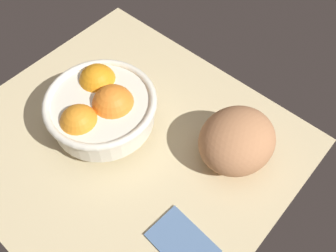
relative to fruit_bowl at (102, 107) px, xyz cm
name	(u,v)px	position (x,y,z in cm)	size (l,w,h in cm)	color
ground_plane	(127,145)	(-6.59, 0.26, -7.84)	(68.15, 61.04, 3.00)	#CDBA8C
fruit_bowl	(102,107)	(0.00, 0.00, 0.00)	(23.44, 23.44, 11.85)	silver
bread_loaf	(237,140)	(-25.83, -12.40, -0.80)	(16.25, 14.53, 11.09)	#B77B50
napkin_folded	(183,243)	(-29.89, 8.94, -5.86)	(12.08, 8.06, 0.96)	#506E98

